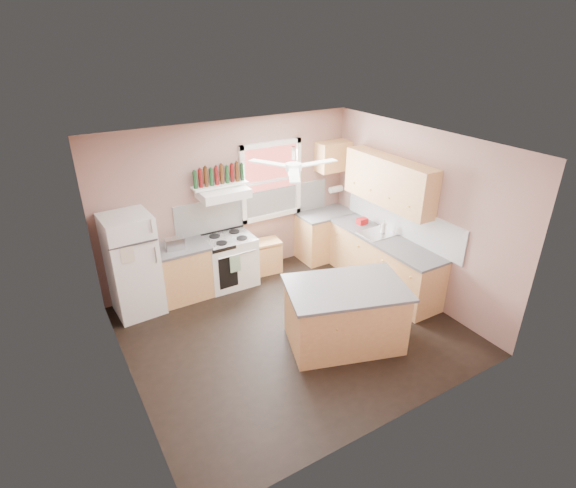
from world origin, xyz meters
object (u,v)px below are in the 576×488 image
refrigerator (133,265)px  toaster (175,244)px  stove (230,261)px  island (345,316)px  cart (265,258)px

refrigerator → toaster: size_ratio=5.69×
stove → island: 2.39m
cart → toaster: bearing=-170.6°
toaster → cart: size_ratio=0.53×
cart → island: 2.34m
refrigerator → stove: bearing=-1.8°
toaster → cart: 1.76m
toaster → island: 2.81m
cart → island: size_ratio=0.36×
island → stove: bearing=125.2°
toaster → cart: toaster is taller
stove → refrigerator: bearing=-176.9°
refrigerator → cart: refrigerator is taller
stove → cart: (0.70, 0.05, -0.16)m
refrigerator → island: bearing=-48.1°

